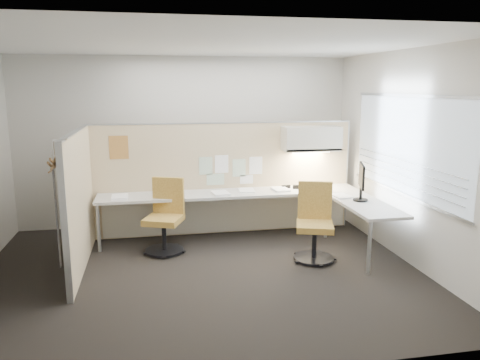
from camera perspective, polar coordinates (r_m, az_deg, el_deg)
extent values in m
cube|color=black|center=(6.08, -4.68, -11.16)|extent=(5.50, 4.50, 0.01)
cube|color=white|center=(5.63, -5.16, 16.27)|extent=(5.50, 4.50, 0.01)
cube|color=beige|center=(7.91, -6.62, 4.63)|extent=(5.50, 0.02, 2.80)
cube|color=beige|center=(3.51, -1.06, -3.88)|extent=(5.50, 0.02, 2.80)
cube|color=beige|center=(6.56, 19.75, 2.65)|extent=(0.02, 4.50, 2.80)
cube|color=#A5B6C0|center=(6.53, 19.65, 3.94)|extent=(0.01, 2.80, 1.30)
cube|color=beige|center=(7.41, -1.91, 0.14)|extent=(4.10, 0.06, 1.75)
cube|color=beige|center=(6.32, -18.98, -2.47)|extent=(0.06, 2.20, 1.75)
cube|color=beige|center=(7.14, -1.09, -1.65)|extent=(4.00, 0.60, 0.04)
cube|color=beige|center=(6.69, 15.00, -2.95)|extent=(0.60, 1.47, 0.04)
cube|color=beige|center=(7.49, -1.43, -3.92)|extent=(3.90, 0.02, 0.64)
cylinder|color=#A5A8AA|center=(6.94, -16.87, -5.67)|extent=(0.05, 0.05, 0.69)
cylinder|color=#A5A8AA|center=(6.09, 15.49, -7.97)|extent=(0.05, 0.05, 0.69)
cylinder|color=#A5A8AA|center=(7.37, 10.47, -4.34)|extent=(0.05, 0.05, 0.69)
cube|color=beige|center=(7.44, 8.68, 5.01)|extent=(0.90, 0.36, 0.38)
cube|color=#FFEABF|center=(7.47, 8.63, 3.41)|extent=(0.60, 0.06, 0.02)
cube|color=#8CBF8C|center=(7.30, -4.20, 1.73)|extent=(0.21, 0.00, 0.28)
cube|color=white|center=(7.33, -2.26, 1.95)|extent=(0.21, 0.00, 0.28)
cube|color=#8CBF8C|center=(7.39, -0.11, 1.49)|extent=(0.21, 0.00, 0.28)
cube|color=white|center=(7.44, 1.94, 1.78)|extent=(0.21, 0.00, 0.28)
cube|color=#8CBF8C|center=(7.36, -3.02, 0.08)|extent=(0.28, 0.00, 0.18)
cube|color=white|center=(7.44, 0.80, 0.08)|extent=(0.21, 0.00, 0.14)
cube|color=orange|center=(7.22, -14.56, 3.86)|extent=(0.28, 0.00, 0.35)
cylinder|color=black|center=(6.79, -9.18, -8.46)|extent=(0.54, 0.54, 0.03)
cylinder|color=black|center=(6.72, -9.24, -6.79)|extent=(0.06, 0.06, 0.42)
cube|color=gold|center=(6.65, -9.31, -4.82)|extent=(0.62, 0.62, 0.08)
cube|color=gold|center=(6.79, -8.72, -1.84)|extent=(0.45, 0.23, 0.52)
cylinder|color=black|center=(6.50, 8.97, -9.39)|extent=(0.54, 0.54, 0.03)
cylinder|color=black|center=(6.43, 9.03, -7.64)|extent=(0.06, 0.06, 0.42)
cube|color=gold|center=(6.35, 9.10, -5.60)|extent=(0.60, 0.60, 0.08)
cube|color=gold|center=(6.50, 9.11, -2.45)|extent=(0.46, 0.20, 0.52)
cylinder|color=black|center=(6.81, 14.46, -2.35)|extent=(0.21, 0.21, 0.02)
cylinder|color=black|center=(6.79, 14.50, -1.63)|extent=(0.04, 0.04, 0.19)
cube|color=black|center=(6.74, 14.61, 0.50)|extent=(0.19, 0.48, 0.33)
cube|color=black|center=(6.74, 14.61, 0.50)|extent=(0.15, 0.43, 0.29)
cube|color=black|center=(7.33, 10.01, -0.92)|extent=(0.21, 0.20, 0.12)
cylinder|color=black|center=(7.31, 9.30, -0.65)|extent=(0.04, 0.17, 0.04)
cube|color=black|center=(7.44, 5.64, -0.81)|extent=(0.15, 0.07, 0.05)
cube|color=black|center=(7.42, 6.85, -0.83)|extent=(0.11, 0.08, 0.06)
cube|color=silver|center=(5.21, -21.10, 4.60)|extent=(0.14, 0.02, 0.02)
cylinder|color=silver|center=(5.23, -21.79, 3.63)|extent=(0.02, 0.02, 0.14)
cube|color=#AD7F4C|center=(5.25, -21.68, 2.23)|extent=(0.02, 0.43, 0.12)
cube|color=#AD7F4C|center=(5.29, -21.91, 1.84)|extent=(0.02, 0.43, 0.12)
cube|color=#AFAFBA|center=(5.33, -21.40, -4.43)|extent=(0.01, 0.07, 1.07)
cube|color=white|center=(6.99, -14.45, -2.01)|extent=(0.23, 0.30, 0.03)
cube|color=white|center=(7.06, -9.20, -1.71)|extent=(0.29, 0.34, 0.02)
cube|color=white|center=(6.99, -2.40, -1.64)|extent=(0.27, 0.33, 0.03)
cube|color=white|center=(7.22, 0.78, -1.26)|extent=(0.26, 0.32, 0.02)
cube|color=white|center=(7.28, 4.95, -1.15)|extent=(0.26, 0.32, 0.03)
cube|color=white|center=(7.01, 12.25, -1.91)|extent=(0.26, 0.32, 0.02)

